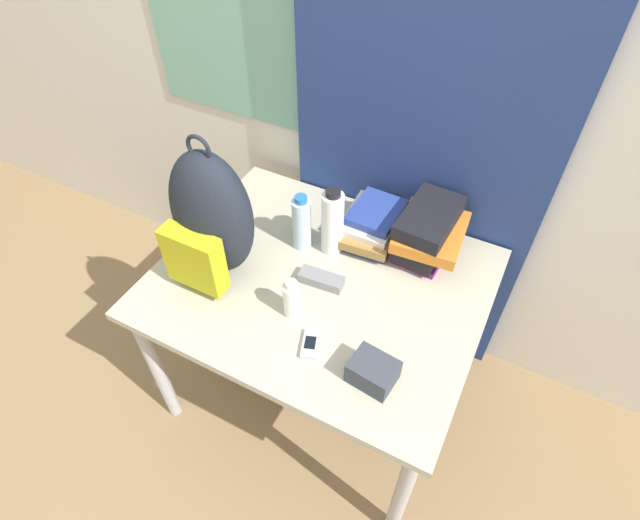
% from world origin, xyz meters
% --- Properties ---
extents(ground_plane, '(12.00, 12.00, 0.00)m').
position_xyz_m(ground_plane, '(0.00, 0.00, 0.00)').
color(ground_plane, '#8C704C').
extents(wall_back, '(6.00, 0.06, 2.50)m').
position_xyz_m(wall_back, '(-0.00, 0.96, 1.25)').
color(wall_back, silver).
rests_on(wall_back, ground_plane).
extents(curtain_blue, '(0.92, 0.04, 2.50)m').
position_xyz_m(curtain_blue, '(0.14, 0.91, 1.25)').
color(curtain_blue, navy).
rests_on(curtain_blue, ground_plane).
extents(desk, '(1.08, 0.88, 0.70)m').
position_xyz_m(desk, '(0.00, 0.44, 0.62)').
color(desk, '#B7B299').
rests_on(desk, ground_plane).
extents(backpack, '(0.28, 0.25, 0.52)m').
position_xyz_m(backpack, '(-0.33, 0.34, 0.93)').
color(backpack, '#1E232D').
rests_on(backpack, desk).
extents(book_stack_left, '(0.21, 0.29, 0.12)m').
position_xyz_m(book_stack_left, '(0.07, 0.73, 0.76)').
color(book_stack_left, navy).
rests_on(book_stack_left, desk).
extents(book_stack_center, '(0.24, 0.29, 0.18)m').
position_xyz_m(book_stack_center, '(0.26, 0.73, 0.80)').
color(book_stack_center, '#6B2370').
rests_on(book_stack_center, desk).
extents(water_bottle, '(0.07, 0.07, 0.22)m').
position_xyz_m(water_bottle, '(-0.13, 0.56, 0.81)').
color(water_bottle, silver).
rests_on(water_bottle, desk).
extents(sports_bottle, '(0.08, 0.08, 0.26)m').
position_xyz_m(sports_bottle, '(-0.03, 0.59, 0.83)').
color(sports_bottle, white).
rests_on(sports_bottle, desk).
extents(sunscreen_bottle, '(0.06, 0.06, 0.15)m').
position_xyz_m(sunscreen_bottle, '(-0.01, 0.28, 0.77)').
color(sunscreen_bottle, white).
rests_on(sunscreen_bottle, desk).
extents(cell_phone, '(0.08, 0.11, 0.02)m').
position_xyz_m(cell_phone, '(0.09, 0.20, 0.71)').
color(cell_phone, '#B7BCC6').
rests_on(cell_phone, desk).
extents(sunglasses_case, '(0.15, 0.07, 0.04)m').
position_xyz_m(sunglasses_case, '(0.01, 0.43, 0.72)').
color(sunglasses_case, gray).
rests_on(sunglasses_case, desk).
extents(camera_pouch, '(0.14, 0.12, 0.08)m').
position_xyz_m(camera_pouch, '(0.30, 0.18, 0.74)').
color(camera_pouch, '#383D47').
rests_on(camera_pouch, desk).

